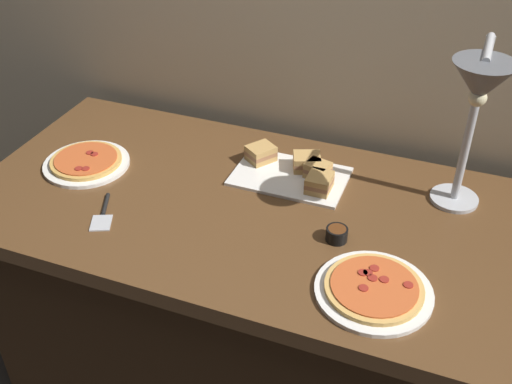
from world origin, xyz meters
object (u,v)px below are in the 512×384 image
Objects in this scene: sandwich_platter at (296,171)px; serving_spatula at (103,214)px; sauce_cup_near at (337,234)px; pizza_plate_front at (374,290)px; pizza_plate_center at (86,162)px; heat_lamp at (477,98)px.

sandwich_platter is 2.06× the size of serving_spatula.
pizza_plate_front is at bearing -50.13° from sauce_cup_near.
heat_lamp is at bearing 4.73° from pizza_plate_center.
sauce_cup_near is 0.66m from serving_spatula.
sauce_cup_near is at bearing -4.94° from pizza_plate_center.
pizza_plate_front is 1.01m from pizza_plate_center.
pizza_plate_front is at bearing -51.03° from sandwich_platter.
pizza_plate_front is at bearing -2.42° from serving_spatula.
pizza_plate_front is at bearing -112.65° from heat_lamp.
sauce_cup_near is 0.35× the size of serving_spatula.
pizza_plate_front is (-0.14, -0.33, -0.39)m from heat_lamp.
sauce_cup_near is (0.84, -0.07, 0.01)m from pizza_plate_center.
serving_spatula is at bearing -46.88° from pizza_plate_center.
heat_lamp reaches higher than sandwich_platter.
heat_lamp is 1.77× the size of pizza_plate_front.
sauce_cup_near is (0.20, -0.25, -0.00)m from sandwich_platter.
pizza_plate_center is at bearing -175.27° from heat_lamp.
sandwich_platter is at bearing 128.97° from pizza_plate_front.
sandwich_platter is (-0.34, 0.42, 0.01)m from pizza_plate_front.
heat_lamp is at bearing -10.25° from sandwich_platter.
pizza_plate_center reaches higher than serving_spatula.
sauce_cup_near reaches higher than pizza_plate_center.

